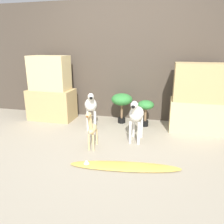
{
  "coord_description": "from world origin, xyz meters",
  "views": [
    {
      "loc": [
        0.79,
        -2.53,
        1.38
      ],
      "look_at": [
        -0.01,
        0.72,
        0.37
      ],
      "focal_mm": 35.0,
      "sensor_mm": 36.0,
      "label": 1
    }
  ],
  "objects": [
    {
      "name": "zebra_left",
      "position": [
        -0.41,
        0.87,
        0.42
      ],
      "size": [
        0.33,
        0.51,
        0.66
      ],
      "color": "white",
      "rests_on": "ground_plane"
    },
    {
      "name": "giraffe_figurine",
      "position": [
        -0.15,
        0.12,
        0.3
      ],
      "size": [
        0.13,
        0.42,
        0.58
      ],
      "color": "#E0C184",
      "rests_on": "ground_plane"
    },
    {
      "name": "surfboard",
      "position": [
        0.38,
        -0.27,
        0.02
      ],
      "size": [
        1.34,
        0.41,
        0.08
      ],
      "color": "gold",
      "rests_on": "ground_plane"
    },
    {
      "name": "rock_pillar_right",
      "position": [
        1.33,
        1.2,
        0.55
      ],
      "size": [
        0.86,
        0.48,
        1.13
      ],
      "color": "#DBC184",
      "rests_on": "ground_plane"
    },
    {
      "name": "potted_palm_front",
      "position": [
        0.04,
        1.29,
        0.42
      ],
      "size": [
        0.39,
        0.39,
        0.56
      ],
      "color": "black",
      "rests_on": "ground_plane"
    },
    {
      "name": "rock_pillar_left",
      "position": [
        -1.33,
        1.2,
        0.55
      ],
      "size": [
        0.86,
        0.48,
        1.22
      ],
      "color": "tan",
      "rests_on": "ground_plane"
    },
    {
      "name": "zebra_right",
      "position": [
        0.41,
        0.52,
        0.42
      ],
      "size": [
        0.22,
        0.5,
        0.66
      ],
      "color": "white",
      "rests_on": "ground_plane"
    },
    {
      "name": "potted_palm_back",
      "position": [
        0.48,
        1.21,
        0.36
      ],
      "size": [
        0.29,
        0.29,
        0.47
      ],
      "color": "black",
      "rests_on": "ground_plane"
    },
    {
      "name": "wall_back",
      "position": [
        0.0,
        1.64,
        1.1
      ],
      "size": [
        6.4,
        0.08,
        2.2
      ],
      "color": "#473D33",
      "rests_on": "ground_plane"
    },
    {
      "name": "ground_plane",
      "position": [
        0.0,
        0.0,
        0.0
      ],
      "size": [
        14.0,
        14.0,
        0.0
      ],
      "primitive_type": "plane",
      "color": "#9E937F"
    }
  ]
}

